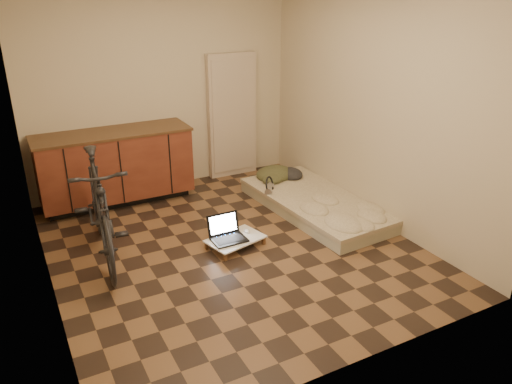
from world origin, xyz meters
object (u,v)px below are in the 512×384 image
lap_desk (235,239)px  laptop (227,234)px  bicycle (99,203)px  futon (317,204)px

lap_desk → laptop: (-0.08, 0.04, 0.06)m
lap_desk → laptop: 0.11m
bicycle → lap_desk: 1.41m
futon → lap_desk: bearing=-167.7°
lap_desk → laptop: laptop is taller
bicycle → laptop: bicycle is taller
bicycle → lap_desk: bearing=-13.4°
bicycle → futon: 2.55m
bicycle → lap_desk: bicycle is taller
futon → laptop: size_ratio=5.99×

